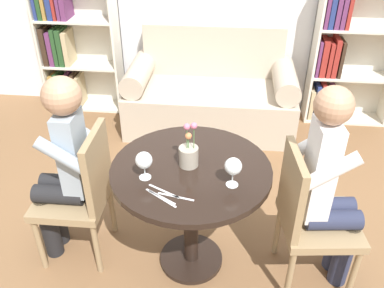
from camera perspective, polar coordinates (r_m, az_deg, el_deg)
name	(u,v)px	position (r m, az deg, el deg)	size (l,w,h in m)	color
ground_plane	(191,260)	(2.73, -0.11, -15.92)	(16.00, 16.00, 0.00)	brown
round_table	(191,190)	(2.33, -0.13, -6.43)	(0.89, 0.89, 0.74)	black
couch	(211,95)	(3.97, 2.64, 6.88)	(1.58, 0.80, 0.92)	#B7A893
bookshelf_left	(70,43)	(4.38, -16.77, 13.47)	(0.79, 0.28, 1.41)	silver
bookshelf_right	(343,56)	(4.21, 20.41, 11.56)	(0.79, 0.28, 1.41)	silver
chair_left	(82,191)	(2.55, -15.18, -6.32)	(0.42, 0.42, 0.90)	#937A56
chair_right	(309,215)	(2.39, 16.05, -9.51)	(0.47, 0.47, 0.90)	#937A56
person_left	(63,167)	(2.48, -17.66, -3.10)	(0.42, 0.34, 1.23)	black
person_right	(330,190)	(2.32, 18.78, -6.15)	(0.44, 0.37, 1.27)	#282D47
wine_glass_left	(144,161)	(2.11, -6.77, -2.38)	(0.09, 0.09, 0.16)	white
wine_glass_right	(233,167)	(2.05, 5.80, -3.24)	(0.09, 0.09, 0.16)	white
flower_vase	(189,154)	(2.20, -0.47, -1.39)	(0.11, 0.11, 0.27)	#9E9384
knife_left_setting	(162,199)	(2.03, -4.24, -7.67)	(0.16, 0.12, 0.00)	silver
fork_left_setting	(164,191)	(2.07, -3.96, -6.62)	(0.17, 0.10, 0.00)	silver
knife_right_setting	(176,197)	(2.03, -2.28, -7.40)	(0.19, 0.05, 0.00)	silver
fork_right_setting	(160,197)	(2.04, -4.45, -7.37)	(0.17, 0.11, 0.00)	silver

